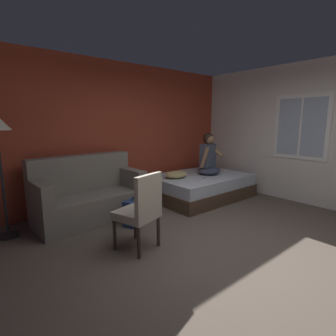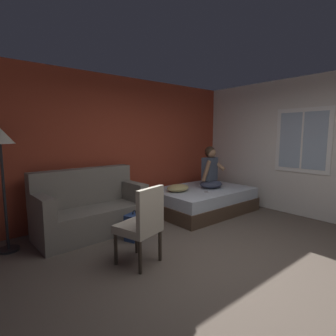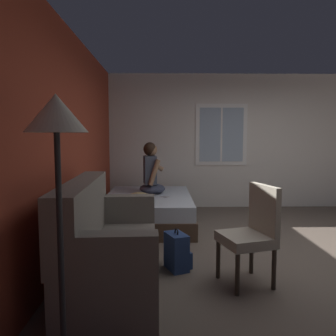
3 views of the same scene
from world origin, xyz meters
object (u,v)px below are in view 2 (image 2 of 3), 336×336
object	(u,v)px
person_seated	(210,171)
backpack	(135,227)
throw_pillow	(178,188)
cell_phone	(206,192)
side_chair	(142,223)
bed	(202,200)
floor_lamp	(0,148)
couch	(90,209)

from	to	relation	value
person_seated	backpack	bearing A→B (deg)	-170.55
throw_pillow	cell_phone	xyz separation A→B (m)	(0.39, -0.39, -0.07)
cell_phone	backpack	bearing A→B (deg)	43.45
side_chair	cell_phone	distance (m)	2.22
bed	person_seated	size ratio (longest dim) A/B	2.31
floor_lamp	throw_pillow	bearing A→B (deg)	-5.21
backpack	cell_phone	world-z (taller)	cell_phone
cell_phone	side_chair	bearing A→B (deg)	61.71
bed	throw_pillow	xyz separation A→B (m)	(-0.57, 0.11, 0.31)
bed	person_seated	world-z (taller)	person_seated
backpack	throw_pillow	bearing A→B (deg)	20.96
side_chair	floor_lamp	bearing A→B (deg)	129.52
person_seated	throw_pillow	distance (m)	0.84
couch	floor_lamp	distance (m)	1.56
couch	throw_pillow	world-z (taller)	couch
throw_pillow	backpack	bearing A→B (deg)	-159.04
person_seated	cell_phone	size ratio (longest dim) A/B	6.08
bed	side_chair	world-z (taller)	side_chair
side_chair	person_seated	size ratio (longest dim) A/B	1.12
bed	couch	distance (m)	2.34
person_seated	cell_phone	bearing A→B (deg)	-148.39
couch	side_chair	world-z (taller)	couch
bed	floor_lamp	distance (m)	3.69
throw_pillow	floor_lamp	size ratio (longest dim) A/B	0.28
person_seated	throw_pillow	bearing A→B (deg)	168.48
cell_phone	floor_lamp	bearing A→B (deg)	28.35
person_seated	floor_lamp	world-z (taller)	floor_lamp
person_seated	throw_pillow	world-z (taller)	person_seated
couch	floor_lamp	size ratio (longest dim) A/B	1.02
couch	side_chair	distance (m)	1.43
person_seated	cell_phone	distance (m)	0.57
bed	couch	size ratio (longest dim) A/B	1.17
bed	cell_phone	world-z (taller)	cell_phone
side_chair	cell_phone	size ratio (longest dim) A/B	6.81
backpack	floor_lamp	xyz separation A→B (m)	(-1.58, 0.77, 1.24)
couch	side_chair	size ratio (longest dim) A/B	1.77
throw_pillow	floor_lamp	bearing A→B (deg)	174.79
side_chair	floor_lamp	size ratio (longest dim) A/B	0.58
bed	side_chair	distance (m)	2.52
side_chair	person_seated	world-z (taller)	person_seated
bed	backpack	xyz separation A→B (m)	(-1.90, -0.39, -0.04)
throw_pillow	floor_lamp	xyz separation A→B (m)	(-2.90, 0.26, 0.88)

